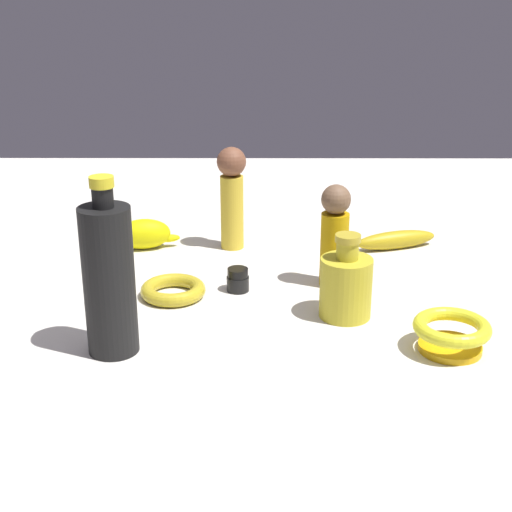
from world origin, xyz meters
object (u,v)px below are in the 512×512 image
banana (394,240)px  bottle_short (343,285)px  nail_polish_jar (235,280)px  person_figure_adult (230,193)px  bangle (171,290)px  bowl (448,332)px  bottle_tall (106,278)px  cat_figurine (137,231)px  person_figure_child (332,235)px

banana → bottle_short: bottle_short is taller
nail_polish_jar → bottle_short: bearing=149.9°
person_figure_adult → nail_polish_jar: 0.24m
nail_polish_jar → bangle: bearing=12.5°
person_figure_adult → bowl: bearing=127.5°
bottle_tall → person_figure_adult: bottle_tall is taller
bowl → bangle: bowl is taller
banana → cat_figurine: (0.51, 0.00, 0.02)m
person_figure_adult → bottle_short: person_figure_adult is taller
bowl → bangle: bearing=-24.4°
bottle_tall → banana: 0.65m
bowl → bottle_short: bottle_short is taller
person_figure_child → person_figure_adult: person_figure_adult is taller
bottle_tall → bottle_short: size_ratio=1.89×
person_figure_child → bottle_tall: (0.34, 0.25, 0.02)m
person_figure_child → bangle: person_figure_child is taller
person_figure_child → bowl: 0.29m
bangle → bottle_short: size_ratio=0.80×
person_figure_adult → nail_polish_jar: bearing=94.4°
person_figure_adult → bowl: (-0.33, 0.43, -0.08)m
cat_figurine → bowl: bearing=140.6°
bottle_short → person_figure_child: bearing=-86.9°
person_figure_child → bottle_tall: bearing=35.6°
nail_polish_jar → cat_figurine: bearing=-45.8°
person_figure_adult → banana: (-0.33, 0.01, -0.09)m
bottle_tall → cat_figurine: size_ratio=1.88×
person_figure_adult → nail_polish_jar: size_ratio=5.00×
person_figure_child → nail_polish_jar: (0.17, 0.03, -0.07)m
bottle_short → person_figure_adult: bearing=-58.9°
banana → cat_figurine: bearing=162.6°
bottle_tall → banana: bottle_tall is taller
nail_polish_jar → banana: bearing=-145.8°
nail_polish_jar → bowl: bearing=145.4°
bangle → nail_polish_jar: 0.11m
bottle_tall → bangle: size_ratio=2.36×
person_figure_adult → bowl: 0.55m
bottle_tall → bowl: 0.50m
person_figure_child → cat_figurine: (0.37, -0.18, -0.06)m
bottle_short → bottle_tall: bearing=18.5°
person_figure_child → person_figure_adult: size_ratio=0.89×
bottle_short → cat_figurine: bearing=-39.3°
bottle_tall → bottle_short: (-0.35, -0.12, -0.06)m
person_figure_child → banana: (-0.14, -0.18, -0.08)m
person_figure_child → bottle_short: 0.13m
banana → bowl: bearing=-107.0°
bottle_tall → person_figure_child: bearing=-144.4°
bottle_tall → person_figure_adult: bearing=-110.1°
bottle_tall → bowl: bearing=-179.9°
bangle → cat_figurine: size_ratio=0.80×
bottle_tall → cat_figurine: (0.03, -0.43, -0.08)m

